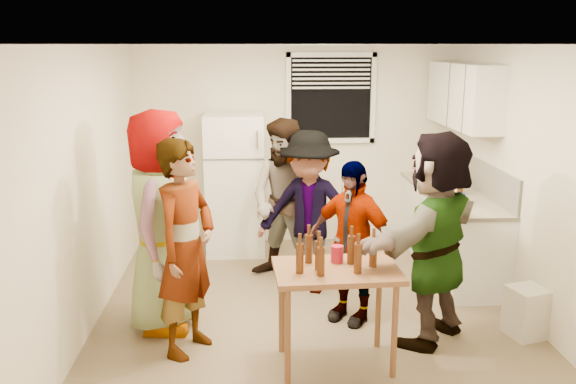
{
  "coord_description": "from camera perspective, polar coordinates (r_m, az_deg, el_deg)",
  "views": [
    {
      "loc": [
        -0.54,
        -5.38,
        2.5
      ],
      "look_at": [
        -0.21,
        0.18,
        1.15
      ],
      "focal_mm": 38.0,
      "sensor_mm": 36.0,
      "label": 1
    }
  ],
  "objects": [
    {
      "name": "room",
      "position": [
        5.95,
        2.13,
        -11.21
      ],
      "size": [
        4.0,
        4.5,
        2.5
      ],
      "primitive_type": null,
      "color": "white",
      "rests_on": "ground"
    },
    {
      "name": "window",
      "position": [
        7.68,
        4.03,
        8.74
      ],
      "size": [
        1.12,
        0.1,
        1.06
      ],
      "primitive_type": null,
      "color": "white",
      "rests_on": "room"
    },
    {
      "name": "refrigerator",
      "position": [
        7.44,
        -4.97,
        0.77
      ],
      "size": [
        0.7,
        0.7,
        1.7
      ],
      "primitive_type": "cube",
      "color": "white",
      "rests_on": "ground"
    },
    {
      "name": "counter_lower",
      "position": [
        7.2,
        14.87,
        -3.54
      ],
      "size": [
        0.6,
        2.2,
        0.86
      ],
      "primitive_type": "cube",
      "color": "white",
      "rests_on": "ground"
    },
    {
      "name": "countertop",
      "position": [
        7.09,
        15.09,
        -0.06
      ],
      "size": [
        0.64,
        2.22,
        0.04
      ],
      "primitive_type": "cube",
      "color": "beige",
      "rests_on": "counter_lower"
    },
    {
      "name": "backsplash",
      "position": [
        7.14,
        17.36,
        1.53
      ],
      "size": [
        0.03,
        2.2,
        0.36
      ],
      "primitive_type": "cube",
      "color": "#B7B0A7",
      "rests_on": "countertop"
    },
    {
      "name": "upper_cabinets",
      "position": [
        7.15,
        16.12,
        8.7
      ],
      "size": [
        0.34,
        1.6,
        0.7
      ],
      "primitive_type": "cube",
      "color": "white",
      "rests_on": "room"
    },
    {
      "name": "kettle",
      "position": [
        7.15,
        14.5,
        0.26
      ],
      "size": [
        0.26,
        0.23,
        0.2
      ],
      "primitive_type": null,
      "rotation": [
        0.0,
        0.0,
        -0.12
      ],
      "color": "silver",
      "rests_on": "countertop"
    },
    {
      "name": "paper_towel",
      "position": [
        6.92,
        15.39,
        -0.24
      ],
      "size": [
        0.13,
        0.13,
        0.29
      ],
      "primitive_type": "cylinder",
      "color": "white",
      "rests_on": "countertop"
    },
    {
      "name": "wine_bottle",
      "position": [
        7.77,
        13.78,
        1.36
      ],
      "size": [
        0.07,
        0.07,
        0.29
      ],
      "primitive_type": "cylinder",
      "color": "black",
      "rests_on": "countertop"
    },
    {
      "name": "beer_bottle_counter",
      "position": [
        6.56,
        15.72,
        -1.0
      ],
      "size": [
        0.06,
        0.06,
        0.23
      ],
      "primitive_type": "cylinder",
      "color": "#47230C",
      "rests_on": "countertop"
    },
    {
      "name": "blue_cup",
      "position": [
        6.49,
        15.82,
        -1.17
      ],
      "size": [
        0.09,
        0.09,
        0.12
      ],
      "primitive_type": "cylinder",
      "color": "#181FA6",
      "rests_on": "countertop"
    },
    {
      "name": "picture_frame",
      "position": [
        7.49,
        15.82,
        1.38
      ],
      "size": [
        0.02,
        0.18,
        0.15
      ],
      "primitive_type": "cube",
      "color": "gold",
      "rests_on": "countertop"
    },
    {
      "name": "trash_bin",
      "position": [
        5.81,
        21.47,
        -10.16
      ],
      "size": [
        0.37,
        0.37,
        0.44
      ],
      "primitive_type": "cube",
      "rotation": [
        0.0,
        0.0,
        0.28
      ],
      "color": "beige",
      "rests_on": "ground"
    },
    {
      "name": "serving_table",
      "position": [
        5.11,
        4.4,
        -15.69
      ],
      "size": [
        0.99,
        0.68,
        0.82
      ],
      "primitive_type": null,
      "rotation": [
        0.0,
        0.0,
        0.04
      ],
      "color": "brown",
      "rests_on": "ground"
    },
    {
      "name": "beer_bottle_table",
      "position": [
        4.61,
        3.08,
        -7.8
      ],
      "size": [
        0.06,
        0.06,
        0.22
      ],
      "primitive_type": "cylinder",
      "color": "#47230C",
      "rests_on": "serving_table"
    },
    {
      "name": "red_cup",
      "position": [
        4.89,
        4.6,
        -6.54
      ],
      "size": [
        0.1,
        0.1,
        0.13
      ],
      "primitive_type": "cylinder",
      "color": "maroon",
      "rests_on": "serving_table"
    },
    {
      "name": "guest_grey",
      "position": [
        5.82,
        -11.41,
        -12.1
      ],
      "size": [
        2.1,
        1.25,
        0.63
      ],
      "primitive_type": "imported",
      "rotation": [
        0.0,
        0.0,
        1.42
      ],
      "color": "gray",
      "rests_on": "ground"
    },
    {
      "name": "guest_stripe",
      "position": [
        5.37,
        -9.16,
        -14.3
      ],
      "size": [
        1.89,
        1.43,
        0.43
      ],
      "primitive_type": "imported",
      "rotation": [
        0.0,
        0.0,
        1.08
      ],
      "color": "#141933",
      "rests_on": "ground"
    },
    {
      "name": "guest_back_left",
      "position": [
        6.74,
        -0.06,
        -8.15
      ],
      "size": [
        1.65,
        1.95,
        0.67
      ],
      "primitive_type": "imported",
      "rotation": [
        0.0,
        0.0,
        -0.55
      ],
      "color": "#4E3A27",
      "rests_on": "ground"
    },
    {
      "name": "guest_back_right",
      "position": [
        6.48,
        1.91,
        -9.07
      ],
      "size": [
        1.64,
        1.96,
        0.62
      ],
      "primitive_type": "imported",
      "rotation": [
        0.0,
        0.0,
        -0.4
      ],
      "color": "#3D3D41",
      "rests_on": "ground"
    },
    {
      "name": "guest_black",
      "position": [
        5.85,
        5.76,
        -11.72
      ],
      "size": [
        1.65,
        1.72,
        0.37
      ],
      "primitive_type": "imported",
      "rotation": [
        0.0,
        0.0,
        -0.71
      ],
      "color": "black",
      "rests_on": "ground"
    },
    {
      "name": "guest_orange",
      "position": [
        5.62,
        13.14,
        -13.14
      ],
      "size": [
        2.5,
        2.49,
        0.54
      ],
      "primitive_type": "imported",
      "rotation": [
        0.0,
        0.0,
        3.94
      ],
      "color": "#F09858",
      "rests_on": "ground"
    }
  ]
}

